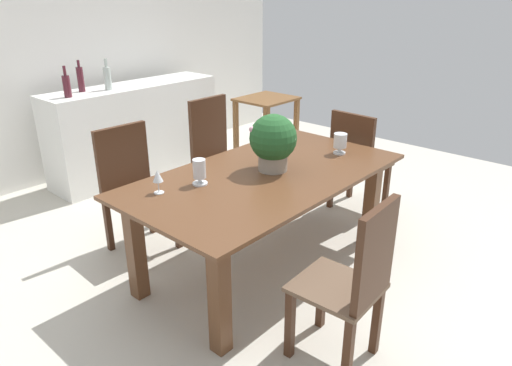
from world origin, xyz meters
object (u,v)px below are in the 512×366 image
object	(u,v)px
chair_far_right	(216,151)
flower_centerpiece	(273,141)
chair_foot_end	(356,157)
wine_bottle_amber	(80,79)
chair_near_left	(354,280)
kitchen_counter	(136,130)
chair_far_left	(132,182)
side_table	(266,113)
wine_bottle_tall	(107,78)
wine_bottle_dark	(67,85)
crystal_vase_center_near	(199,171)
wine_glass	(158,177)
crystal_vase_left	(340,142)
dining_table	(266,190)

from	to	relation	value
chair_far_right	flower_centerpiece	world-z (taller)	flower_centerpiece
chair_foot_end	wine_bottle_amber	size ratio (longest dim) A/B	3.08
chair_near_left	kitchen_counter	world-z (taller)	chair_near_left
chair_far_left	side_table	world-z (taller)	chair_far_left
chair_foot_end	wine_bottle_tall	distance (m)	2.57
wine_bottle_amber	chair_far_right	bearing A→B (deg)	-72.97
flower_centerpiece	wine_bottle_tall	size ratio (longest dim) A/B	1.30
chair_far_left	wine_bottle_dark	xyz separation A→B (m)	(0.24, 1.29, 0.55)
flower_centerpiece	crystal_vase_center_near	world-z (taller)	flower_centerpiece
kitchen_counter	wine_bottle_amber	size ratio (longest dim) A/B	6.35
wine_glass	wine_bottle_amber	xyz separation A→B (m)	(0.72, 2.13, 0.26)
side_table	crystal_vase_left	bearing A→B (deg)	-123.57
chair_foot_end	kitchen_counter	xyz separation A→B (m)	(-0.70, 2.34, -0.04)
wine_bottle_amber	wine_bottle_tall	bearing A→B (deg)	-27.05
crystal_vase_center_near	wine_glass	world-z (taller)	crystal_vase_center_near
kitchen_counter	wine_bottle_dark	size ratio (longest dim) A/B	6.67
chair_far_right	wine_bottle_dark	distance (m)	1.54
dining_table	wine_bottle_amber	distance (m)	2.46
crystal_vase_center_near	kitchen_counter	distance (m)	2.39
chair_far_left	wine_bottle_dark	distance (m)	1.42
kitchen_counter	wine_bottle_dark	bearing A→B (deg)	-174.41
chair_near_left	chair_far_left	world-z (taller)	chair_near_left
crystal_vase_center_near	wine_bottle_amber	xyz separation A→B (m)	(0.45, 2.22, 0.27)
crystal_vase_left	crystal_vase_center_near	distance (m)	1.18
wine_bottle_amber	wine_glass	bearing A→B (deg)	-108.57
chair_near_left	crystal_vase_center_near	distance (m)	1.21
wine_glass	kitchen_counter	xyz separation A→B (m)	(1.25, 2.06, -0.36)
chair_near_left	chair_far_left	bearing A→B (deg)	-92.46
wine_bottle_amber	kitchen_counter	bearing A→B (deg)	-7.65
flower_centerpiece	wine_bottle_tall	bearing A→B (deg)	85.94
wine_bottle_dark	side_table	world-z (taller)	wine_bottle_dark
chair_foot_end	wine_bottle_tall	size ratio (longest dim) A/B	3.06
crystal_vase_left	crystal_vase_center_near	size ratio (longest dim) A/B	0.93
kitchen_counter	side_table	world-z (taller)	kitchen_counter
wine_glass	wine_bottle_tall	xyz separation A→B (m)	(0.94, 2.02, 0.25)
chair_near_left	wine_bottle_amber	distance (m)	3.47
dining_table	wine_bottle_amber	size ratio (longest dim) A/B	6.56
chair_near_left	crystal_vase_center_near	xyz separation A→B (m)	(0.01, 1.17, 0.30)
chair_far_left	wine_bottle_amber	xyz separation A→B (m)	(0.46, 1.43, 0.57)
chair_far_right	wine_bottle_tall	size ratio (longest dim) A/B	3.39
crystal_vase_left	wine_bottle_dark	xyz separation A→B (m)	(-0.90, 2.42, 0.25)
chair_foot_end	chair_far_left	xyz separation A→B (m)	(-1.69, 0.97, 0.01)
chair_foot_end	side_table	size ratio (longest dim) A/B	1.26
dining_table	kitchen_counter	world-z (taller)	kitchen_counter
wine_glass	wine_bottle_dark	size ratio (longest dim) A/B	0.52
chair_foot_end	wine_bottle_dark	size ratio (longest dim) A/B	3.24
wine_bottle_tall	side_table	distance (m)	1.83
wine_bottle_tall	chair_near_left	bearing A→B (deg)	-101.84
dining_table	chair_far_left	xyz separation A→B (m)	(-0.45, 0.98, -0.07)
crystal_vase_left	wine_bottle_amber	xyz separation A→B (m)	(-0.68, 2.56, 0.27)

